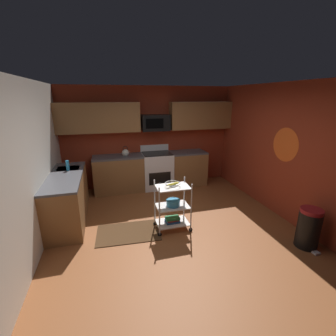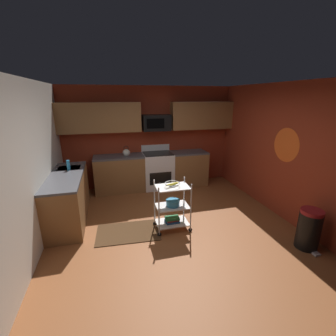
{
  "view_description": "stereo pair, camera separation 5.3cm",
  "coord_description": "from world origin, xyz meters",
  "px_view_note": "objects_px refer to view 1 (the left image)",
  "views": [
    {
      "loc": [
        -1.11,
        -3.58,
        2.33
      ],
      "look_at": [
        -0.02,
        0.41,
        1.05
      ],
      "focal_mm": 24.71,
      "sensor_mm": 36.0,
      "label": 1
    },
    {
      "loc": [
        -1.06,
        -3.6,
        2.33
      ],
      "look_at": [
        -0.02,
        0.41,
        1.05
      ],
      "focal_mm": 24.71,
      "sensor_mm": 36.0,
      "label": 2
    }
  ],
  "objects_px": {
    "trash_can": "(309,228)",
    "mixing_bowl_large": "(173,203)",
    "oven_range": "(157,170)",
    "rolling_cart": "(173,206)",
    "book_stack": "(172,220)",
    "dish_soap_bottle": "(68,165)",
    "kettle": "(125,153)",
    "fruit_bowl": "(173,184)",
    "microwave": "(155,123)"
  },
  "relations": [
    {
      "from": "oven_range",
      "to": "rolling_cart",
      "type": "distance_m",
      "value": 2.09
    },
    {
      "from": "book_stack",
      "to": "kettle",
      "type": "bearing_deg",
      "value": 106.41
    },
    {
      "from": "kettle",
      "to": "dish_soap_bottle",
      "type": "relative_size",
      "value": 1.32
    },
    {
      "from": "microwave",
      "to": "fruit_bowl",
      "type": "distance_m",
      "value": 2.35
    },
    {
      "from": "oven_range",
      "to": "dish_soap_bottle",
      "type": "xyz_separation_m",
      "value": [
        -2.02,
        -0.91,
        0.54
      ]
    },
    {
      "from": "book_stack",
      "to": "kettle",
      "type": "relative_size",
      "value": 0.98
    },
    {
      "from": "book_stack",
      "to": "mixing_bowl_large",
      "type": "bearing_deg",
      "value": 0.0
    },
    {
      "from": "rolling_cart",
      "to": "microwave",
      "type": "bearing_deg",
      "value": 85.15
    },
    {
      "from": "fruit_bowl",
      "to": "book_stack",
      "type": "height_order",
      "value": "fruit_bowl"
    },
    {
      "from": "microwave",
      "to": "book_stack",
      "type": "xyz_separation_m",
      "value": [
        -0.19,
        -2.19,
        -1.52
      ]
    },
    {
      "from": "dish_soap_bottle",
      "to": "trash_can",
      "type": "distance_m",
      "value": 4.45
    },
    {
      "from": "rolling_cart",
      "to": "mixing_bowl_large",
      "type": "bearing_deg",
      "value": 0.0
    },
    {
      "from": "oven_range",
      "to": "rolling_cart",
      "type": "xyz_separation_m",
      "value": [
        -0.19,
        -2.09,
        -0.02
      ]
    },
    {
      "from": "book_stack",
      "to": "dish_soap_bottle",
      "type": "xyz_separation_m",
      "value": [
        -1.84,
        1.17,
        0.84
      ]
    },
    {
      "from": "fruit_bowl",
      "to": "trash_can",
      "type": "xyz_separation_m",
      "value": [
        1.94,
        -1.08,
        -0.55
      ]
    },
    {
      "from": "oven_range",
      "to": "trash_can",
      "type": "distance_m",
      "value": 3.62
    },
    {
      "from": "oven_range",
      "to": "fruit_bowl",
      "type": "height_order",
      "value": "oven_range"
    },
    {
      "from": "oven_range",
      "to": "microwave",
      "type": "height_order",
      "value": "microwave"
    },
    {
      "from": "microwave",
      "to": "book_stack",
      "type": "bearing_deg",
      "value": -94.85
    },
    {
      "from": "oven_range",
      "to": "mixing_bowl_large",
      "type": "xyz_separation_m",
      "value": [
        -0.18,
        -2.09,
        0.04
      ]
    },
    {
      "from": "rolling_cart",
      "to": "oven_range",
      "type": "bearing_deg",
      "value": 84.9
    },
    {
      "from": "trash_can",
      "to": "mixing_bowl_large",
      "type": "bearing_deg",
      "value": 150.81
    },
    {
      "from": "mixing_bowl_large",
      "to": "dish_soap_bottle",
      "type": "bearing_deg",
      "value": 147.59
    },
    {
      "from": "fruit_bowl",
      "to": "mixing_bowl_large",
      "type": "distance_m",
      "value": 0.36
    },
    {
      "from": "mixing_bowl_large",
      "to": "book_stack",
      "type": "relative_size",
      "value": 0.97
    },
    {
      "from": "microwave",
      "to": "rolling_cart",
      "type": "bearing_deg",
      "value": -94.85
    },
    {
      "from": "oven_range",
      "to": "fruit_bowl",
      "type": "relative_size",
      "value": 4.04
    },
    {
      "from": "oven_range",
      "to": "kettle",
      "type": "height_order",
      "value": "kettle"
    },
    {
      "from": "mixing_bowl_large",
      "to": "book_stack",
      "type": "distance_m",
      "value": 0.34
    },
    {
      "from": "rolling_cart",
      "to": "trash_can",
      "type": "height_order",
      "value": "rolling_cart"
    },
    {
      "from": "microwave",
      "to": "mixing_bowl_large",
      "type": "xyz_separation_m",
      "value": [
        -0.18,
        -2.19,
        -1.18
      ]
    },
    {
      "from": "mixing_bowl_large",
      "to": "trash_can",
      "type": "bearing_deg",
      "value": -29.19
    },
    {
      "from": "book_stack",
      "to": "trash_can",
      "type": "distance_m",
      "value": 2.23
    },
    {
      "from": "fruit_bowl",
      "to": "trash_can",
      "type": "relative_size",
      "value": 0.41
    },
    {
      "from": "rolling_cart",
      "to": "book_stack",
      "type": "distance_m",
      "value": 0.28
    },
    {
      "from": "microwave",
      "to": "book_stack",
      "type": "distance_m",
      "value": 2.67
    },
    {
      "from": "fruit_bowl",
      "to": "dish_soap_bottle",
      "type": "distance_m",
      "value": 2.18
    },
    {
      "from": "rolling_cart",
      "to": "fruit_bowl",
      "type": "relative_size",
      "value": 3.36
    },
    {
      "from": "mixing_bowl_large",
      "to": "oven_range",
      "type": "bearing_deg",
      "value": 85.19
    },
    {
      "from": "book_stack",
      "to": "dish_soap_bottle",
      "type": "distance_m",
      "value": 2.33
    },
    {
      "from": "rolling_cart",
      "to": "fruit_bowl",
      "type": "bearing_deg",
      "value": 0.0
    },
    {
      "from": "book_stack",
      "to": "microwave",
      "type": "bearing_deg",
      "value": 85.15
    },
    {
      "from": "rolling_cart",
      "to": "book_stack",
      "type": "xyz_separation_m",
      "value": [
        -0.0,
        0.0,
        -0.28
      ]
    },
    {
      "from": "fruit_bowl",
      "to": "kettle",
      "type": "xyz_separation_m",
      "value": [
        -0.61,
        2.08,
        0.12
      ]
    },
    {
      "from": "rolling_cart",
      "to": "kettle",
      "type": "height_order",
      "value": "kettle"
    },
    {
      "from": "book_stack",
      "to": "trash_can",
      "type": "height_order",
      "value": "trash_can"
    },
    {
      "from": "microwave",
      "to": "fruit_bowl",
      "type": "xyz_separation_m",
      "value": [
        -0.19,
        -2.19,
        -0.82
      ]
    },
    {
      "from": "oven_range",
      "to": "trash_can",
      "type": "bearing_deg",
      "value": -60.96
    },
    {
      "from": "fruit_bowl",
      "to": "kettle",
      "type": "bearing_deg",
      "value": 106.41
    },
    {
      "from": "fruit_bowl",
      "to": "dish_soap_bottle",
      "type": "bearing_deg",
      "value": 147.44
    }
  ]
}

